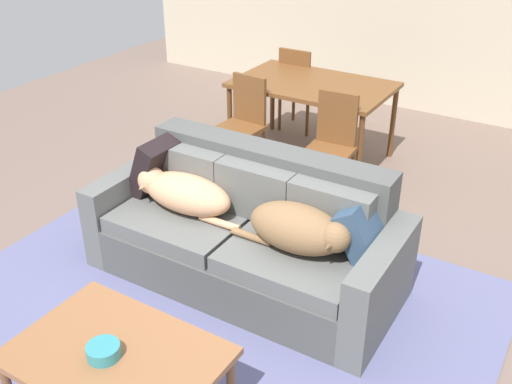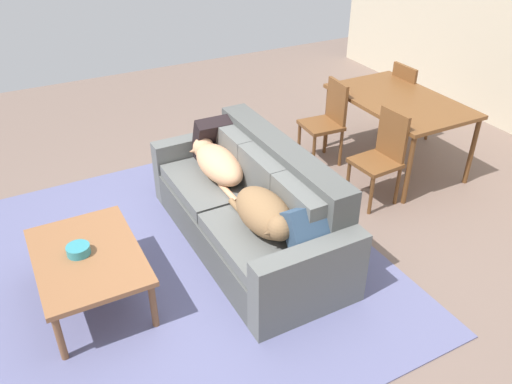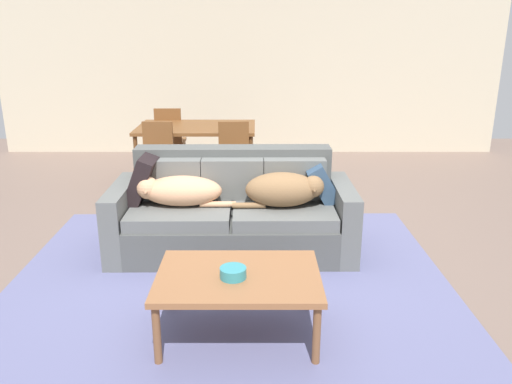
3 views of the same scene
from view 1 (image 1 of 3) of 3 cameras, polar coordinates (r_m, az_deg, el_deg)
ground_plane at (r=4.31m, az=-0.03°, el=-8.73°), size 10.00×10.00×0.00m
area_rug at (r=3.90m, az=-7.12°, el=-13.72°), size 3.59×3.40×0.01m
couch at (r=4.20m, az=-0.72°, el=-4.09°), size 2.18×0.95×0.91m
dog_on_left_cushion at (r=4.23m, az=-7.00°, el=-0.03°), size 0.87×0.33×0.27m
dog_on_right_cushion at (r=3.76m, az=4.21°, el=-3.54°), size 0.80×0.36×0.30m
throw_pillow_by_left_arm at (r=4.51m, az=-9.30°, el=2.57°), size 0.30×0.45×0.46m
throw_pillow_by_right_arm at (r=3.79m, az=10.27°, el=-3.57°), size 0.32×0.37×0.39m
coffee_table at (r=3.25m, az=-13.18°, el=-15.30°), size 1.07×0.75×0.45m
bowl_on_coffee_table at (r=3.19m, az=-14.34°, el=-14.50°), size 0.17×0.17×0.07m
dining_table at (r=5.90m, az=5.45°, el=9.73°), size 1.49×0.94×0.78m
dining_chair_near_left at (r=5.64m, az=-1.26°, el=6.82°), size 0.43×0.43×0.93m
dining_chair_near_right at (r=5.26m, az=7.23°, el=4.78°), size 0.43×0.43×0.92m
dining_chair_far_left at (r=6.60m, az=4.04°, el=10.08°), size 0.41×0.41×0.93m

